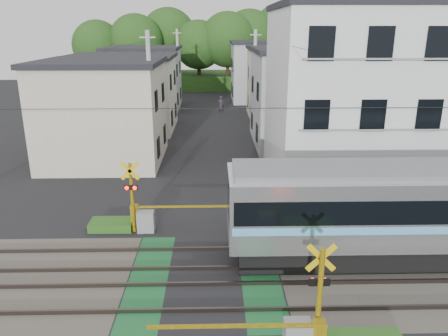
{
  "coord_description": "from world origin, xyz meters",
  "views": [
    {
      "loc": [
        0.37,
        -13.03,
        8.13
      ],
      "look_at": [
        0.78,
        5.0,
        2.31
      ],
      "focal_mm": 35.0,
      "sensor_mm": 36.0,
      "label": 1
    }
  ],
  "objects_px": {
    "crossing_signal_far": "(144,215)",
    "apartment_block": "(370,98)",
    "pedestrian": "(221,105)",
    "crossing_signal_near": "(301,329)"
  },
  "relations": [
    {
      "from": "crossing_signal_far",
      "to": "apartment_block",
      "type": "bearing_deg",
      "value": 27.78
    },
    {
      "from": "crossing_signal_far",
      "to": "pedestrian",
      "type": "distance_m",
      "value": 26.45
    },
    {
      "from": "crossing_signal_far",
      "to": "pedestrian",
      "type": "relative_size",
      "value": 2.7
    },
    {
      "from": "crossing_signal_far",
      "to": "apartment_block",
      "type": "relative_size",
      "value": 0.46
    },
    {
      "from": "apartment_block",
      "to": "pedestrian",
      "type": "relative_size",
      "value": 5.82
    },
    {
      "from": "crossing_signal_far",
      "to": "apartment_block",
      "type": "height_order",
      "value": "apartment_block"
    },
    {
      "from": "crossing_signal_near",
      "to": "crossing_signal_far",
      "type": "height_order",
      "value": "same"
    },
    {
      "from": "pedestrian",
      "to": "apartment_block",
      "type": "bearing_deg",
      "value": 96.07
    },
    {
      "from": "crossing_signal_far",
      "to": "pedestrian",
      "type": "xyz_separation_m",
      "value": [
        3.62,
        26.2,
        0.17
      ]
    },
    {
      "from": "apartment_block",
      "to": "pedestrian",
      "type": "bearing_deg",
      "value": 110.13
    }
  ]
}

